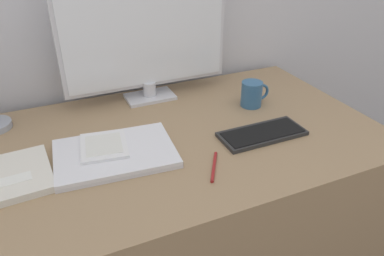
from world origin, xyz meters
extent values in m
cube|color=#997A56|center=(0.00, 0.14, 0.36)|extent=(1.25, 0.76, 0.72)
cube|color=silver|center=(0.00, 0.42, 0.73)|extent=(0.18, 0.11, 0.01)
cylinder|color=silver|center=(0.00, 0.42, 0.76)|extent=(0.05, 0.05, 0.05)
cube|color=silver|center=(0.00, 0.43, 0.97)|extent=(0.60, 0.01, 0.41)
cube|color=white|center=(0.00, 0.42, 0.97)|extent=(0.57, 0.01, 0.38)
cube|color=#282828|center=(0.23, 0.03, 0.73)|extent=(0.27, 0.12, 0.01)
cube|color=black|center=(0.23, 0.02, 0.73)|extent=(0.25, 0.09, 0.00)
cube|color=silver|center=(-0.21, 0.10, 0.72)|extent=(0.35, 0.26, 0.01)
cube|color=silver|center=(-0.21, 0.10, 0.74)|extent=(0.35, 0.26, 0.01)
cube|color=white|center=(-0.24, 0.12, 0.75)|extent=(0.15, 0.17, 0.01)
cube|color=silver|center=(-0.24, 0.12, 0.75)|extent=(0.11, 0.12, 0.00)
cube|color=silver|center=(-0.49, 0.10, 0.73)|extent=(0.22, 0.22, 0.02)
cube|color=silver|center=(-0.49, 0.07, 0.74)|extent=(0.12, 0.04, 0.00)
cylinder|color=#336089|center=(0.31, 0.22, 0.76)|extent=(0.07, 0.07, 0.09)
torus|color=#336089|center=(0.35, 0.22, 0.76)|extent=(0.06, 0.01, 0.06)
cylinder|color=maroon|center=(0.02, -0.07, 0.72)|extent=(0.08, 0.12, 0.01)
camera|label=1|loc=(-0.37, -0.79, 1.32)|focal=35.00mm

